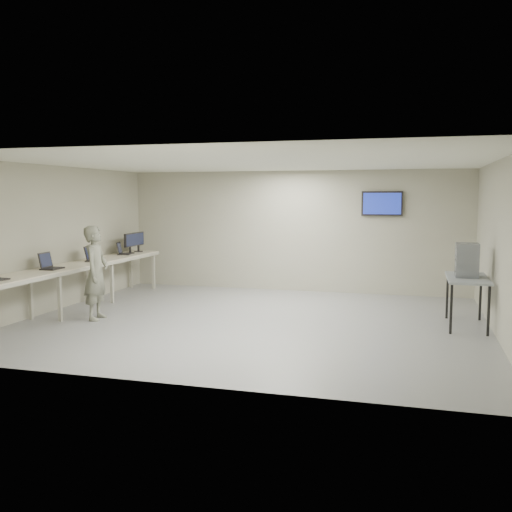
# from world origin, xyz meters

# --- Properties ---
(room) EXTENTS (8.01, 7.01, 2.81)m
(room) POSITION_xyz_m (0.03, 0.06, 1.41)
(room) COLOR #969696
(room) RESTS_ON ground
(workbench) EXTENTS (0.76, 6.00, 0.90)m
(workbench) POSITION_xyz_m (-3.59, 0.00, 0.83)
(workbench) COLOR beige
(workbench) RESTS_ON ground
(laptop_1) EXTENTS (0.34, 0.40, 0.30)m
(laptop_1) POSITION_xyz_m (-3.63, -0.70, 0.98)
(laptop_1) COLOR black
(laptop_1) RESTS_ON workbench
(laptop_2) EXTENTS (0.43, 0.46, 0.30)m
(laptop_2) POSITION_xyz_m (-3.61, 0.64, 0.98)
(laptop_2) COLOR black
(laptop_2) RESTS_ON workbench
(laptop_3) EXTENTS (0.39, 0.42, 0.28)m
(laptop_3) POSITION_xyz_m (-3.65, 2.00, 0.97)
(laptop_3) COLOR black
(laptop_3) RESTS_ON workbench
(monitor_near) EXTENTS (0.21, 0.47, 0.46)m
(monitor_near) POSITION_xyz_m (-3.60, 2.27, 1.18)
(monitor_near) COLOR black
(monitor_near) RESTS_ON workbench
(monitor_far) EXTENTS (0.21, 0.47, 0.47)m
(monitor_far) POSITION_xyz_m (-3.60, 2.68, 1.18)
(monitor_far) COLOR black
(monitor_far) RESTS_ON workbench
(soldier) EXTENTS (0.50, 0.68, 1.69)m
(soldier) POSITION_xyz_m (-2.76, -0.56, 0.85)
(soldier) COLOR #59614C
(soldier) RESTS_ON ground
(side_table) EXTENTS (0.66, 1.42, 0.85)m
(side_table) POSITION_xyz_m (3.60, 0.61, 0.78)
(side_table) COLOR gray
(side_table) RESTS_ON ground
(storage_bins) EXTENTS (0.36, 0.40, 0.57)m
(storage_bins) POSITION_xyz_m (3.58, 0.61, 1.14)
(storage_bins) COLOR gray
(storage_bins) RESTS_ON side_table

